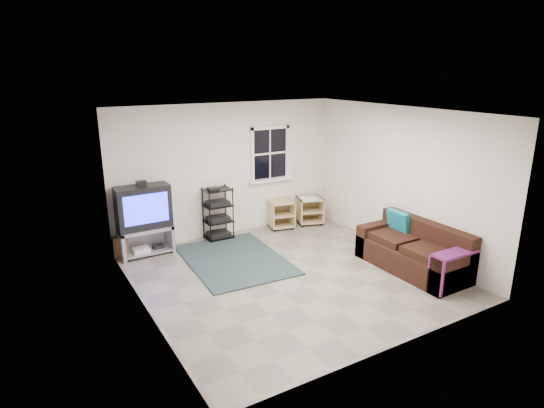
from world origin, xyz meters
TOP-DOWN VIEW (x-y plane):
  - room at (0.95, 2.27)m, footprint 4.60×4.62m
  - tv_unit at (-1.75, 2.05)m, footprint 0.93×0.46m
  - av_rack at (-0.32, 2.09)m, footprint 0.52×0.38m
  - side_table_left at (1.08, 2.07)m, footprint 0.58×0.58m
  - side_table_right at (1.76, 1.99)m, footprint 0.65×0.65m
  - sofa at (1.89, -0.84)m, footprint 0.84×1.88m
  - shag_rug at (-0.50, 1.00)m, footprint 1.69×2.24m
  - paper_bag at (-2.17, 2.17)m, footprint 0.27×0.19m

SIDE VIEW (x-z plane):
  - shag_rug at x=-0.50m, z-range 0.00..0.03m
  - paper_bag at x=-2.17m, z-range 0.00..0.36m
  - sofa at x=1.89m, z-range -0.13..0.73m
  - side_table_left at x=1.08m, z-range 0.02..0.59m
  - side_table_right at x=1.76m, z-range 0.03..0.63m
  - av_rack at x=-0.32m, z-range -0.07..0.98m
  - tv_unit at x=-1.75m, z-range 0.07..1.43m
  - room at x=0.95m, z-range -0.82..3.78m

